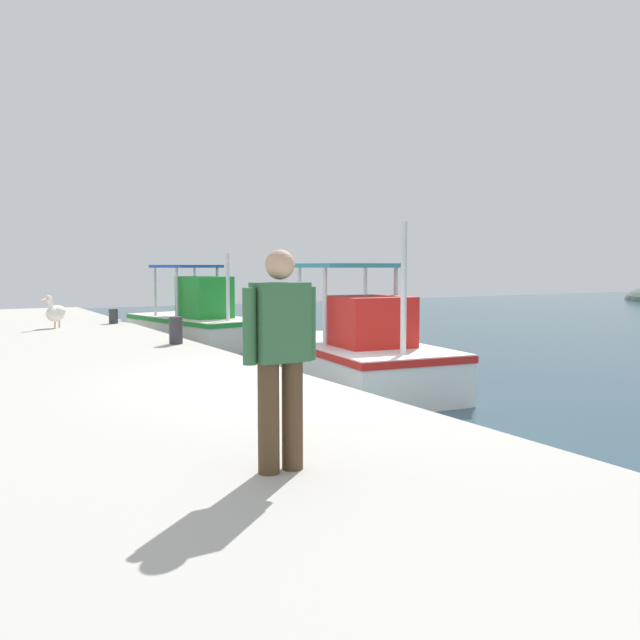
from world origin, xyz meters
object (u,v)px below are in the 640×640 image
Objects in this scene: fishing_boat_nearest at (196,323)px; mooring_bollard_second at (176,330)px; fisherman_standing at (280,351)px; mooring_bollard_nearest at (113,316)px; fishing_boat_second at (358,356)px; pelican at (56,312)px.

fishing_boat_nearest is 6.35m from mooring_bollard_second.
fishing_boat_nearest is at bearing 162.99° from fisherman_standing.
fisherman_standing is 3.08× the size of mooring_bollard_second.
fishing_boat_second is at bearing 20.56° from mooring_bollard_nearest.
fisherman_standing reaches higher than mooring_bollard_second.
fishing_boat_nearest reaches higher than mooring_bollard_second.
fisherman_standing is (12.97, -0.32, 0.50)m from pelican.
fishing_boat_nearest is 8.05m from fishing_boat_second.
pelican is 12.98m from fisherman_standing.
fishing_boat_nearest is 6.05× the size of pelican.
mooring_bollard_second is (5.31, 0.00, 0.07)m from mooring_bollard_nearest.
fisherman_standing is 8.46m from mooring_bollard_second.
pelican is at bearing -162.22° from mooring_bollard_second.
fishing_boat_second is at bearing 51.99° from mooring_bollard_second.
fisherman_standing is at bearing -37.68° from fishing_boat_second.
mooring_bollard_second is (5.84, -2.47, 0.39)m from fishing_boat_nearest.
fishing_boat_second is 12.68× the size of mooring_bollard_nearest.
fishing_boat_second is at bearing 142.32° from fisherman_standing.
fishing_boat_nearest is 3.13× the size of fisherman_standing.
mooring_bollard_nearest is (-7.51, -2.82, 0.36)m from fishing_boat_second.
fishing_boat_nearest is at bearing 102.12° from mooring_bollard_nearest.
fishing_boat_nearest is 9.63× the size of mooring_bollard_second.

